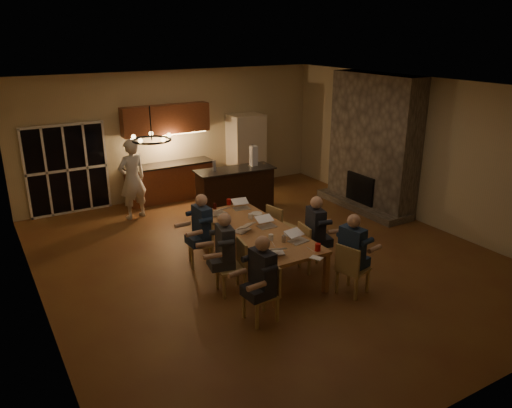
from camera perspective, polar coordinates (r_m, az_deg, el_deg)
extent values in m
plane|color=brown|center=(9.65, 1.26, -6.08)|extent=(9.00, 9.00, 0.00)
cube|color=tan|center=(13.02, -9.33, 7.86)|extent=(8.00, 0.04, 3.20)
cube|color=tan|center=(7.84, -24.50, -1.42)|extent=(0.04, 9.00, 3.20)
cube|color=tan|center=(11.65, 18.46, 5.75)|extent=(0.04, 9.00, 3.20)
cube|color=white|center=(8.76, 1.41, 13.29)|extent=(8.00, 9.00, 0.04)
cube|color=black|center=(12.41, -20.77, 3.65)|extent=(1.86, 0.08, 2.10)
cube|color=#73695A|center=(12.22, 13.26, 6.85)|extent=(0.58, 2.50, 3.20)
cube|color=beige|center=(13.62, -1.13, 6.03)|extent=(0.90, 0.68, 2.00)
cube|color=#A87743|center=(9.11, 0.28, -5.08)|extent=(1.10, 2.83, 0.75)
cube|color=black|center=(11.75, -2.40, 1.49)|extent=(1.90, 0.82, 1.08)
imported|color=silver|center=(11.67, -13.96, 2.78)|extent=(0.76, 0.59, 1.85)
torus|color=black|center=(6.85, -11.83, 7.17)|extent=(0.52, 0.52, 0.03)
cylinder|color=white|center=(8.51, 1.72, -3.80)|extent=(0.08, 0.08, 0.10)
cylinder|color=white|center=(9.44, -0.64, -1.40)|extent=(0.09, 0.09, 0.10)
cylinder|color=white|center=(9.42, -4.17, -1.49)|extent=(0.09, 0.09, 0.10)
cylinder|color=#BC0F0C|center=(8.16, 7.08, -4.93)|extent=(0.09, 0.09, 0.12)
cylinder|color=#BC0F0C|center=(9.16, -3.33, -2.04)|extent=(0.09, 0.09, 0.12)
cylinder|color=#BC0F0C|center=(10.20, -3.11, 0.25)|extent=(0.09, 0.09, 0.12)
cylinder|color=#B2B2B7|center=(8.43, 3.18, -4.00)|extent=(0.07, 0.07, 0.12)
cylinder|color=#3F0F0C|center=(9.98, -4.73, -0.24)|extent=(0.06, 0.06, 0.12)
cylinder|color=#B2B2B7|center=(9.28, 1.40, -1.70)|extent=(0.07, 0.07, 0.12)
cylinder|color=white|center=(8.75, 3.91, -3.45)|extent=(0.22, 0.22, 0.02)
cylinder|color=white|center=(8.06, 2.02, -5.52)|extent=(0.22, 0.22, 0.02)
cylinder|color=white|center=(9.69, 0.08, -1.09)|extent=(0.22, 0.22, 0.02)
cube|color=white|center=(7.92, 6.91, -6.14)|extent=(0.20, 0.23, 0.01)
cylinder|color=#99999E|center=(11.45, -4.79, 4.40)|extent=(0.08, 0.08, 0.24)
cube|color=silver|center=(11.82, -0.28, 5.54)|extent=(0.16, 0.16, 0.48)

